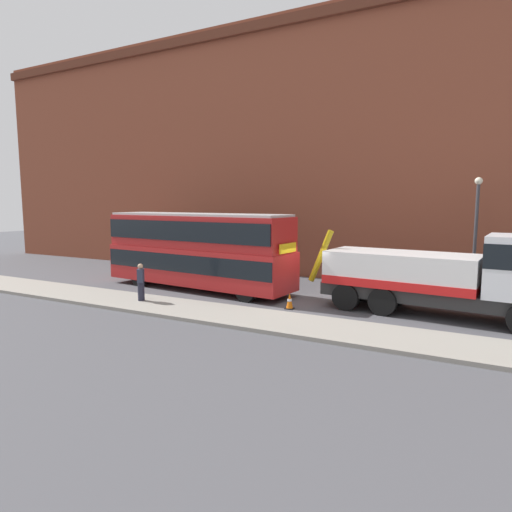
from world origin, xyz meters
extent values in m
plane|color=#4C4C51|center=(0.00, 0.00, 0.00)|extent=(120.00, 120.00, 0.00)
cube|color=gray|center=(0.00, -4.20, 0.07)|extent=(60.00, 2.80, 0.15)
cube|color=brown|center=(0.00, 6.84, 8.00)|extent=(60.00, 1.20, 16.00)
cube|color=brown|center=(0.00, 6.09, 15.40)|extent=(60.00, 0.30, 0.60)
cube|color=#2D2D2D|center=(5.37, -0.06, 0.85)|extent=(9.17, 3.05, 0.55)
cube|color=silver|center=(4.08, 0.07, 1.83)|extent=(6.32, 3.17, 1.40)
cube|color=red|center=(4.08, 0.07, 1.31)|extent=(6.32, 3.22, 0.36)
cylinder|color=#B79914|center=(0.38, 0.42, 2.13)|extent=(1.25, 0.40, 2.52)
cylinder|color=black|center=(3.78, 1.21, 0.58)|extent=(1.19, 0.45, 1.16)
cylinder|color=black|center=(3.57, -1.00, 0.58)|extent=(1.19, 0.45, 1.16)
cylinder|color=black|center=(2.19, 1.36, 0.58)|extent=(1.19, 0.45, 1.16)
cylinder|color=black|center=(1.98, -0.85, 0.58)|extent=(1.19, 0.45, 1.16)
cube|color=#AD1E1E|center=(-6.37, -0.06, 1.29)|extent=(11.19, 3.53, 1.90)
cube|color=#AD1E1E|center=(-6.37, -0.06, 3.09)|extent=(10.96, 3.41, 1.70)
cube|color=black|center=(-6.37, -0.06, 1.54)|extent=(11.08, 3.57, 0.90)
cube|color=black|center=(-6.37, -0.06, 3.19)|extent=(10.86, 3.55, 1.00)
cube|color=#B2B2B2|center=(-6.37, -0.06, 4.00)|extent=(10.73, 3.29, 0.12)
cube|color=yellow|center=(-0.88, -0.58, 2.54)|extent=(0.20, 1.50, 0.44)
cylinder|color=black|center=(-2.39, 0.65, 0.52)|extent=(1.06, 0.40, 1.04)
cylinder|color=black|center=(-2.59, -1.50, 0.52)|extent=(1.06, 0.40, 1.04)
cylinder|color=black|center=(-9.55, 1.33, 0.52)|extent=(1.06, 0.40, 1.04)
cylinder|color=black|center=(-9.76, -0.82, 0.52)|extent=(1.06, 0.40, 1.04)
cylinder|color=#232333|center=(-6.68, -4.04, 0.57)|extent=(0.41, 0.41, 0.85)
cube|color=#2D3347|center=(-6.68, -4.04, 1.31)|extent=(0.43, 0.48, 0.62)
sphere|color=tan|center=(-6.68, -4.04, 1.74)|extent=(0.24, 0.24, 0.24)
cone|color=orange|center=(-0.25, -1.77, 0.36)|extent=(0.32, 0.32, 0.72)
cylinder|color=white|center=(-0.25, -1.77, 0.40)|extent=(0.21, 0.21, 0.10)
cube|color=black|center=(-0.25, -1.77, 0.02)|extent=(0.36, 0.36, 0.04)
cylinder|color=#38383D|center=(6.74, 4.64, 2.75)|extent=(0.16, 0.16, 5.50)
sphere|color=#EAE5C6|center=(6.74, 4.64, 5.65)|extent=(0.36, 0.36, 0.36)
camera|label=1|loc=(7.15, -18.99, 4.65)|focal=30.64mm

